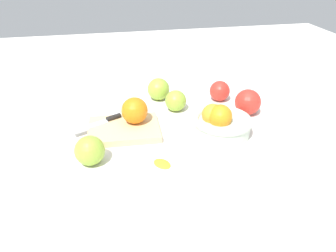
# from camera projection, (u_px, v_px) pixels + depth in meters

# --- Properties ---
(ground_plane) EXTENTS (2.40, 2.40, 0.00)m
(ground_plane) POSITION_uv_depth(u_px,v_px,m) (171.00, 127.00, 0.99)
(ground_plane) COLOR silver
(bowl) EXTENTS (0.17, 0.17, 0.10)m
(bowl) POSITION_uv_depth(u_px,v_px,m) (221.00, 123.00, 0.93)
(bowl) COLOR beige
(bowl) RESTS_ON ground_plane
(cutting_board) EXTENTS (0.21, 0.17, 0.02)m
(cutting_board) POSITION_uv_depth(u_px,v_px,m) (124.00, 129.00, 0.96)
(cutting_board) COLOR #DBB77F
(cutting_board) RESTS_ON ground_plane
(orange_on_board) EXTENTS (0.08, 0.08, 0.08)m
(orange_on_board) POSITION_uv_depth(u_px,v_px,m) (135.00, 111.00, 0.96)
(orange_on_board) COLOR orange
(orange_on_board) RESTS_ON cutting_board
(knife) EXTENTS (0.15, 0.08, 0.01)m
(knife) POSITION_uv_depth(u_px,v_px,m) (104.00, 121.00, 0.97)
(knife) COLOR silver
(knife) RESTS_ON cutting_board
(apple_front_center) EXTENTS (0.08, 0.08, 0.08)m
(apple_front_center) POSITION_uv_depth(u_px,v_px,m) (160.00, 89.00, 1.14)
(apple_front_center) COLOR #8EB738
(apple_front_center) RESTS_ON ground_plane
(apple_front_left) EXTENTS (0.07, 0.07, 0.07)m
(apple_front_left) POSITION_uv_depth(u_px,v_px,m) (220.00, 91.00, 1.14)
(apple_front_left) COLOR red
(apple_front_left) RESTS_ON ground_plane
(apple_front_left_2) EXTENTS (0.07, 0.07, 0.07)m
(apple_front_left_2) POSITION_uv_depth(u_px,v_px,m) (176.00, 101.00, 1.07)
(apple_front_left_2) COLOR #8EB738
(apple_front_left_2) RESTS_ON ground_plane
(apple_back_right) EXTENTS (0.07, 0.07, 0.07)m
(apple_back_right) POSITION_uv_depth(u_px,v_px,m) (90.00, 151.00, 0.81)
(apple_back_right) COLOR #8EB738
(apple_back_right) RESTS_ON ground_plane
(apple_front_left_3) EXTENTS (0.08, 0.08, 0.08)m
(apple_front_left_3) POSITION_uv_depth(u_px,v_px,m) (248.00, 102.00, 1.04)
(apple_front_left_3) COLOR red
(apple_front_left_3) RESTS_ON ground_plane
(citrus_peel) EXTENTS (0.06, 0.06, 0.01)m
(citrus_peel) POSITION_uv_depth(u_px,v_px,m) (162.00, 163.00, 0.82)
(citrus_peel) COLOR orange
(citrus_peel) RESTS_ON ground_plane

